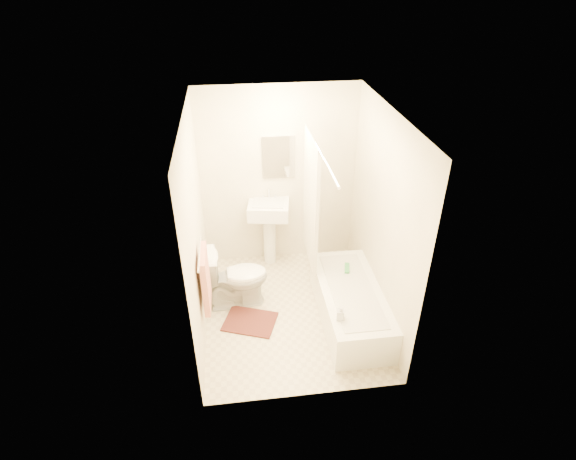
{
  "coord_description": "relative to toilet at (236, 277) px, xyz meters",
  "views": [
    {
      "loc": [
        -0.56,
        -4.03,
        3.67
      ],
      "look_at": [
        0.0,
        0.25,
        1.0
      ],
      "focal_mm": 28.0,
      "sensor_mm": 36.0,
      "label": 1
    }
  ],
  "objects": [
    {
      "name": "toilet_paper",
      "position": [
        -0.3,
        -0.14,
        0.32
      ],
      "size": [
        0.11,
        0.12,
        0.12
      ],
      "primitive_type": "cylinder",
      "rotation": [
        0.0,
        1.57,
        0.0
      ],
      "color": "white",
      "rests_on": "wall_left"
    },
    {
      "name": "bath_mat",
      "position": [
        0.13,
        -0.38,
        -0.37
      ],
      "size": [
        0.7,
        0.61,
        0.02
      ],
      "primitive_type": "cube",
      "rotation": [
        0.0,
        0.0,
        -0.35
      ],
      "color": "#4C2E21",
      "rests_on": "floor"
    },
    {
      "name": "soap_bottle",
      "position": [
        1.06,
        -0.91,
        0.14
      ],
      "size": [
        0.1,
        0.1,
        0.17
      ],
      "primitive_type": "imported",
      "rotation": [
        0.0,
        0.0,
        -0.3
      ],
      "color": "silver",
      "rests_on": "bathtub"
    },
    {
      "name": "wall_back",
      "position": [
        0.63,
        0.94,
        0.82
      ],
      "size": [
        2.0,
        0.02,
        2.4
      ],
      "primitive_type": "cube",
      "color": "beige",
      "rests_on": "ground"
    },
    {
      "name": "sink",
      "position": [
        0.48,
        0.8,
        0.13
      ],
      "size": [
        0.58,
        0.49,
        1.02
      ],
      "primitive_type": null,
      "rotation": [
        0.0,
        0.0,
        -0.16
      ],
      "color": "white",
      "rests_on": "floor"
    },
    {
      "name": "scrub_brush",
      "position": [
        1.33,
        -0.09,
        0.07
      ],
      "size": [
        0.1,
        0.19,
        0.04
      ],
      "primitive_type": "cube",
      "rotation": [
        0.0,
        0.0,
        -0.24
      ],
      "color": "green",
      "rests_on": "bathtub"
    },
    {
      "name": "floor",
      "position": [
        0.63,
        -0.26,
        -0.38
      ],
      "size": [
        2.4,
        2.4,
        0.0
      ],
      "primitive_type": "plane",
      "color": "beige",
      "rests_on": "ground"
    },
    {
      "name": "shower_curtain",
      "position": [
        0.93,
        0.24,
        0.84
      ],
      "size": [
        0.04,
        0.8,
        1.55
      ],
      "primitive_type": "cube",
      "color": "silver",
      "rests_on": "curtain_rod"
    },
    {
      "name": "wall_left",
      "position": [
        -0.37,
        -0.26,
        0.82
      ],
      "size": [
        0.02,
        2.4,
        2.4
      ],
      "primitive_type": "cube",
      "color": "beige",
      "rests_on": "ground"
    },
    {
      "name": "toilet",
      "position": [
        0.0,
        0.0,
        0.0
      ],
      "size": [
        0.81,
        0.49,
        0.76
      ],
      "primitive_type": "imported",
      "rotation": [
        0.0,
        0.0,
        1.65
      ],
      "color": "silver",
      "rests_on": "floor"
    },
    {
      "name": "mirror",
      "position": [
        0.63,
        0.92,
        1.12
      ],
      "size": [
        0.4,
        0.03,
        0.55
      ],
      "primitive_type": "cube",
      "color": "white",
      "rests_on": "wall_back"
    },
    {
      "name": "curtain_rod",
      "position": [
        0.93,
        -0.16,
        1.62
      ],
      "size": [
        0.03,
        1.7,
        0.03
      ],
      "primitive_type": "cylinder",
      "rotation": [
        1.57,
        0.0,
        0.0
      ],
      "color": "silver",
      "rests_on": "wall_back"
    },
    {
      "name": "ceiling",
      "position": [
        0.63,
        -0.26,
        2.02
      ],
      "size": [
        2.4,
        2.4,
        0.0
      ],
      "primitive_type": "plane",
      "color": "white",
      "rests_on": "ground"
    },
    {
      "name": "towel",
      "position": [
        -0.3,
        -0.51,
        0.4
      ],
      "size": [
        0.06,
        0.45,
        0.66
      ],
      "primitive_type": "cube",
      "color": "#CC7266",
      "rests_on": "towel_bar"
    },
    {
      "name": "wall_right",
      "position": [
        1.63,
        -0.26,
        0.82
      ],
      "size": [
        0.02,
        2.4,
        2.4
      ],
      "primitive_type": "cube",
      "color": "beige",
      "rests_on": "ground"
    },
    {
      "name": "bathtub",
      "position": [
        1.29,
        -0.46,
        -0.16
      ],
      "size": [
        0.67,
        1.53,
        0.43
      ],
      "primitive_type": null,
      "color": "white",
      "rests_on": "floor"
    },
    {
      "name": "towel_bar",
      "position": [
        -0.33,
        -0.51,
        0.72
      ],
      "size": [
        0.02,
        0.6,
        0.02
      ],
      "primitive_type": "cylinder",
      "rotation": [
        1.57,
        0.0,
        0.0
      ],
      "color": "silver",
      "rests_on": "wall_left"
    }
  ]
}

